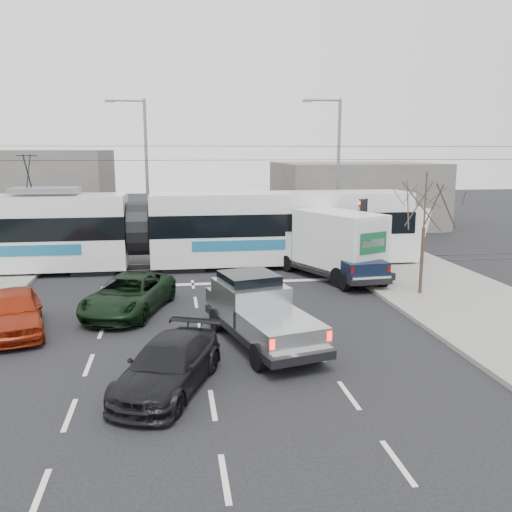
{
  "coord_description": "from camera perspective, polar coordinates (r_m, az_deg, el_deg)",
  "views": [
    {
      "loc": [
        -2.51,
        -18.07,
        6.01
      ],
      "look_at": [
        0.77,
        3.13,
        1.8
      ],
      "focal_mm": 38.0,
      "sensor_mm": 36.0,
      "label": 1
    }
  ],
  "objects": [
    {
      "name": "building_right",
      "position": [
        44.64,
        10.27,
        6.42
      ],
      "size": [
        12.0,
        10.0,
        5.0
      ],
      "primitive_type": "cube",
      "color": "slate",
      "rests_on": "ground"
    },
    {
      "name": "navy_pickup",
      "position": [
        25.7,
        9.49,
        -0.15
      ],
      "size": [
        2.3,
        5.25,
        2.16
      ],
      "rotation": [
        0.0,
        0.0,
        0.07
      ],
      "color": "black",
      "rests_on": "ground"
    },
    {
      "name": "tram",
      "position": [
        27.95,
        -12.34,
        2.67
      ],
      "size": [
        28.15,
        3.16,
        5.74
      ],
      "rotation": [
        0.0,
        0.0,
        -0.01
      ],
      "color": "white",
      "rests_on": "ground"
    },
    {
      "name": "box_truck",
      "position": [
        25.94,
        7.91,
        1.17
      ],
      "size": [
        4.62,
        6.74,
        3.2
      ],
      "rotation": [
        0.0,
        0.0,
        0.42
      ],
      "color": "black",
      "rests_on": "ground"
    },
    {
      "name": "rails",
      "position": [
        28.82,
        -3.6,
        -0.94
      ],
      "size": [
        60.0,
        1.6,
        0.03
      ],
      "primitive_type": "cube",
      "color": "#33302D",
      "rests_on": "ground"
    },
    {
      "name": "silver_pickup",
      "position": [
        17.22,
        0.19,
        -5.72
      ],
      "size": [
        3.26,
        5.99,
        2.07
      ],
      "rotation": [
        0.0,
        0.0,
        0.24
      ],
      "color": "black",
      "rests_on": "ground"
    },
    {
      "name": "red_car",
      "position": [
        19.76,
        -24.09,
        -5.36
      ],
      "size": [
        2.78,
        4.64,
        1.48
      ],
      "primitive_type": "imported",
      "rotation": [
        0.0,
        0.0,
        0.25
      ],
      "color": "maroon",
      "rests_on": "ground"
    },
    {
      "name": "green_car",
      "position": [
        20.83,
        -13.24,
        -3.97
      ],
      "size": [
        3.74,
        5.51,
        1.4
      ],
      "primitive_type": "imported",
      "rotation": [
        0.0,
        0.0,
        -0.31
      ],
      "color": "black",
      "rests_on": "ground"
    },
    {
      "name": "street_lamp_far",
      "position": [
        34.13,
        -11.76,
        9.37
      ],
      "size": [
        2.38,
        0.25,
        9.0
      ],
      "color": "slate",
      "rests_on": "ground"
    },
    {
      "name": "bare_tree",
      "position": [
        23.03,
        17.37,
        5.07
      ],
      "size": [
        2.4,
        2.4,
        5.0
      ],
      "color": "#47382B",
      "rests_on": "ground"
    },
    {
      "name": "sidewalk_right",
      "position": [
        22.24,
        22.9,
        -5.28
      ],
      "size": [
        6.0,
        60.0,
        0.15
      ],
      "primitive_type": "cube",
      "color": "gray",
      "rests_on": "ground"
    },
    {
      "name": "dark_car",
      "position": [
        14.18,
        -9.21,
        -11.31
      ],
      "size": [
        3.31,
        4.74,
        1.27
      ],
      "primitive_type": "imported",
      "rotation": [
        0.0,
        0.0,
        -0.39
      ],
      "color": "black",
      "rests_on": "ground"
    },
    {
      "name": "street_lamp_near",
      "position": [
        33.56,
        8.35,
        9.45
      ],
      "size": [
        2.38,
        0.25,
        9.0
      ],
      "color": "slate",
      "rests_on": "ground"
    },
    {
      "name": "building_left",
      "position": [
        41.8,
        -24.86,
        5.95
      ],
      "size": [
        14.0,
        10.0,
        6.0
      ],
      "primitive_type": "cube",
      "color": "slate",
      "rests_on": "ground"
    },
    {
      "name": "ground",
      "position": [
        19.21,
        -0.84,
        -7.13
      ],
      "size": [
        120.0,
        120.0,
        0.0
      ],
      "primitive_type": "plane",
      "color": "black",
      "rests_on": "ground"
    },
    {
      "name": "catenary",
      "position": [
        28.27,
        -3.69,
        6.76
      ],
      "size": [
        60.0,
        0.2,
        7.0
      ],
      "color": "black",
      "rests_on": "ground"
    },
    {
      "name": "traffic_signal",
      "position": [
        26.36,
        11.23,
        3.77
      ],
      "size": [
        0.44,
        0.44,
        3.6
      ],
      "color": "black",
      "rests_on": "ground"
    }
  ]
}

